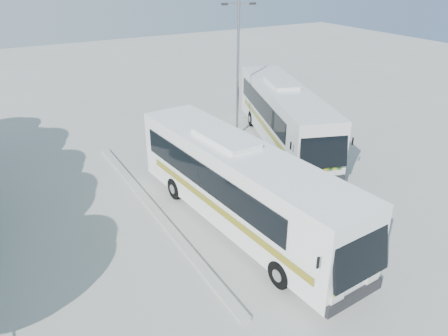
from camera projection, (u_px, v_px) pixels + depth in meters
ground at (218, 217)px, 19.75m from camera, size 100.00×100.00×0.00m
kerb_divider at (154, 209)px, 20.25m from camera, size 0.40×16.00×0.15m
coach_main at (240, 184)px, 18.42m from camera, size 3.62×13.14×3.60m
coach_adjacent at (285, 115)px, 26.79m from camera, size 6.67×12.88×3.54m
lamppost at (238, 65)px, 26.92m from camera, size 2.03×0.80×8.48m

